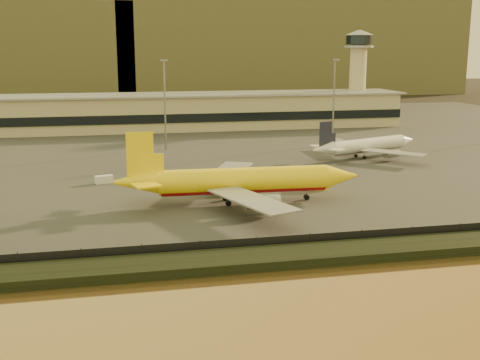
# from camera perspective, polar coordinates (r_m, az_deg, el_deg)

# --- Properties ---
(ground) EXTENTS (900.00, 900.00, 0.00)m
(ground) POSITION_cam_1_polar(r_m,az_deg,el_deg) (99.45, 3.11, -4.34)
(ground) COLOR black
(ground) RESTS_ON ground
(embankment) EXTENTS (320.00, 7.00, 1.40)m
(embankment) POSITION_cam_1_polar(r_m,az_deg,el_deg) (83.77, 6.21, -7.12)
(embankment) COLOR black
(embankment) RESTS_ON ground
(tarmac) EXTENTS (320.00, 220.00, 0.20)m
(tarmac) POSITION_cam_1_polar(r_m,az_deg,el_deg) (190.68, -4.45, 3.72)
(tarmac) COLOR #2D2D2D
(tarmac) RESTS_ON ground
(perimeter_fence) EXTENTS (300.00, 0.05, 2.20)m
(perimeter_fence) POSITION_cam_1_polar(r_m,az_deg,el_deg) (87.17, 5.39, -5.90)
(perimeter_fence) COLOR black
(perimeter_fence) RESTS_ON tarmac
(terminal_building) EXTENTS (202.00, 25.00, 12.60)m
(terminal_building) POSITION_cam_1_polar(r_m,az_deg,el_deg) (218.79, -9.37, 6.32)
(terminal_building) COLOR tan
(terminal_building) RESTS_ON tarmac
(control_tower) EXTENTS (11.20, 11.20, 35.50)m
(control_tower) POSITION_cam_1_polar(r_m,az_deg,el_deg) (242.50, 11.13, 10.47)
(control_tower) COLOR tan
(control_tower) RESTS_ON tarmac
(apron_light_masts) EXTENTS (152.20, 12.20, 25.40)m
(apron_light_masts) POSITION_cam_1_polar(r_m,az_deg,el_deg) (172.14, 1.39, 8.05)
(apron_light_masts) COLOR slate
(apron_light_masts) RESTS_ON tarmac
(distant_hills) EXTENTS (470.00, 160.00, 70.00)m
(distant_hills) POSITION_cam_1_polar(r_m,az_deg,el_deg) (431.87, -11.90, 12.44)
(distant_hills) COLOR brown
(distant_hills) RESTS_ON ground
(dhl_cargo_jet) EXTENTS (46.21, 45.30, 13.82)m
(dhl_cargo_jet) POSITION_cam_1_polar(r_m,az_deg,el_deg) (112.22, -0.03, -0.11)
(dhl_cargo_jet) COLOR yellow
(dhl_cargo_jet) RESTS_ON tarmac
(white_narrowbody_jet) EXTENTS (35.25, 33.30, 10.53)m
(white_narrowbody_jet) POSITION_cam_1_polar(r_m,az_deg,el_deg) (163.42, 11.86, 3.20)
(white_narrowbody_jet) COLOR silver
(white_narrowbody_jet) RESTS_ON tarmac
(gse_vehicle_yellow) EXTENTS (4.85, 2.96, 2.03)m
(gse_vehicle_yellow) POSITION_cam_1_polar(r_m,az_deg,el_deg) (124.39, 7.18, -0.44)
(gse_vehicle_yellow) COLOR yellow
(gse_vehicle_yellow) RESTS_ON tarmac
(gse_vehicle_white) EXTENTS (4.05, 2.62, 1.68)m
(gse_vehicle_white) POSITION_cam_1_polar(r_m,az_deg,el_deg) (132.49, -12.77, 0.05)
(gse_vehicle_white) COLOR silver
(gse_vehicle_white) RESTS_ON tarmac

